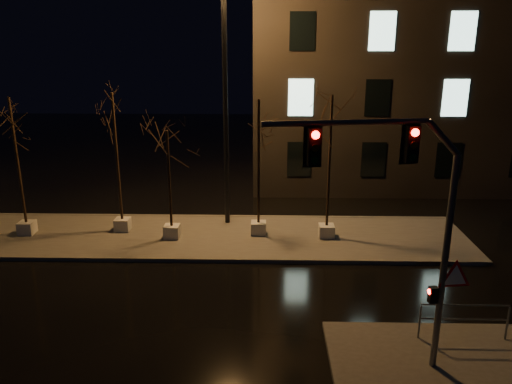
{
  "coord_description": "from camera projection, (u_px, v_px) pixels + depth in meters",
  "views": [
    {
      "loc": [
        2.3,
        -14.4,
        8.32
      ],
      "look_at": [
        1.86,
        3.81,
        2.8
      ],
      "focal_mm": 35.0,
      "sensor_mm": 36.0,
      "label": 1
    }
  ],
  "objects": [
    {
      "name": "ground",
      "position": [
        196.0,
        308.0,
        16.25
      ],
      "size": [
        90.0,
        90.0,
        0.0
      ],
      "primitive_type": "plane",
      "color": "black",
      "rests_on": "ground"
    },
    {
      "name": "median",
      "position": [
        215.0,
        236.0,
        21.96
      ],
      "size": [
        22.0,
        5.0,
        0.15
      ],
      "primitive_type": "cube",
      "color": "#46433E",
      "rests_on": "ground"
    },
    {
      "name": "sidewalk_corner",
      "position": [
        470.0,
        379.0,
        12.7
      ],
      "size": [
        7.0,
        5.0,
        0.15
      ],
      "primitive_type": "cube",
      "color": "#46433E",
      "rests_on": "ground"
    },
    {
      "name": "building",
      "position": [
        457.0,
        55.0,
        30.97
      ],
      "size": [
        25.0,
        12.0,
        15.0
      ],
      "primitive_type": "cube",
      "color": "black",
      "rests_on": "ground"
    },
    {
      "name": "tree_0",
      "position": [
        13.0,
        129.0,
        20.75
      ],
      "size": [
        1.8,
        1.8,
        6.16
      ],
      "color": "#B7B5AB",
      "rests_on": "median"
    },
    {
      "name": "tree_1",
      "position": [
        114.0,
        125.0,
        21.11
      ],
      "size": [
        1.8,
        1.8,
        6.3
      ],
      "color": "#B7B5AB",
      "rests_on": "median"
    },
    {
      "name": "tree_2",
      "position": [
        168.0,
        155.0,
        20.61
      ],
      "size": [
        1.8,
        1.8,
        4.81
      ],
      "color": "#B7B5AB",
      "rests_on": "median"
    },
    {
      "name": "tree_3",
      "position": [
        259.0,
        131.0,
        20.74
      ],
      "size": [
        1.8,
        1.8,
        6.07
      ],
      "color": "#B7B5AB",
      "rests_on": "median"
    },
    {
      "name": "tree_4",
      "position": [
        331.0,
        128.0,
        20.34
      ],
      "size": [
        1.8,
        1.8,
        6.27
      ],
      "color": "#B7B5AB",
      "rests_on": "median"
    },
    {
      "name": "traffic_signal_mast",
      "position": [
        409.0,
        213.0,
        11.75
      ],
      "size": [
        5.3,
        0.85,
        6.53
      ],
      "rotation": [
        0.0,
        0.0,
        0.15
      ],
      "color": "#56595D",
      "rests_on": "sidewalk_corner"
    },
    {
      "name": "streetlight_main",
      "position": [
        225.0,
        81.0,
        21.61
      ],
      "size": [
        2.75,
        1.21,
        11.27
      ],
      "rotation": [
        0.0,
        0.0,
        -0.33
      ],
      "color": "black",
      "rests_on": "median"
    },
    {
      "name": "guard_rail_a",
      "position": [
        464.0,
        316.0,
        14.1
      ],
      "size": [
        2.53,
        0.06,
        1.09
      ],
      "rotation": [
        0.0,
        0.0,
        -0.0
      ],
      "color": "#56595D",
      "rests_on": "sidewalk_corner"
    }
  ]
}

